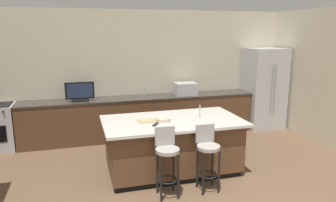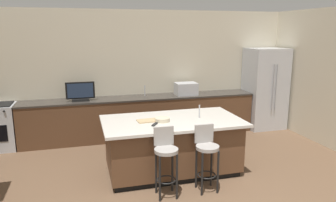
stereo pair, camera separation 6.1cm
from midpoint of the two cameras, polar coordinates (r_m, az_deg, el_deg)
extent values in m
cube|color=beige|center=(7.32, -4.68, 5.07)|extent=(7.43, 0.12, 2.79)
cube|color=brown|center=(7.13, -4.44, -3.01)|extent=(5.11, 0.60, 0.87)
cube|color=#332D28|center=(7.02, -4.50, 0.57)|extent=(5.14, 0.62, 0.04)
cube|color=black|center=(5.53, 1.04, -11.96)|extent=(2.04, 1.01, 0.09)
cube|color=brown|center=(5.37, 1.06, -7.79)|extent=(2.12, 1.09, 0.77)
cube|color=beige|center=(5.24, 1.08, -3.62)|extent=(2.28, 1.25, 0.04)
cube|color=#B7BABF|center=(8.07, 17.15, 2.16)|extent=(0.89, 0.74, 1.93)
cylinder|color=gray|center=(7.71, 18.53, 2.33)|extent=(0.02, 0.02, 1.06)
cylinder|color=gray|center=(7.75, 19.02, 2.35)|extent=(0.02, 0.02, 1.06)
cylinder|color=black|center=(6.75, -27.12, -1.64)|extent=(0.04, 0.03, 0.04)
cube|color=#B7BABF|center=(7.25, 3.48, 2.21)|extent=(0.48, 0.36, 0.27)
cube|color=black|center=(6.84, -15.12, 0.22)|extent=(0.35, 0.16, 0.05)
cube|color=black|center=(6.80, -15.21, 1.86)|extent=(0.58, 0.05, 0.35)
cube|color=#1E2D47|center=(6.78, -15.21, 1.82)|extent=(0.51, 0.01, 0.30)
cylinder|color=#B2B2B7|center=(7.11, -3.93, 1.86)|extent=(0.02, 0.02, 0.24)
cylinder|color=#B2B2B7|center=(5.36, 5.97, -1.86)|extent=(0.02, 0.02, 0.22)
cylinder|color=gray|center=(4.50, 0.08, -8.87)|extent=(0.34, 0.34, 0.05)
cube|color=gray|center=(4.58, -0.40, -6.28)|extent=(0.29, 0.04, 0.28)
cylinder|color=black|center=(4.51, -1.07, -13.83)|extent=(0.03, 0.03, 0.67)
cylinder|color=black|center=(4.57, 2.00, -13.48)|extent=(0.03, 0.03, 0.67)
cylinder|color=black|center=(4.73, -1.78, -12.55)|extent=(0.03, 0.03, 0.67)
cylinder|color=black|center=(4.78, 1.15, -12.24)|extent=(0.03, 0.03, 0.67)
torus|color=black|center=(4.68, 0.08, -13.93)|extent=(0.28, 0.28, 0.02)
cylinder|color=gray|center=(4.70, 7.47, -8.25)|extent=(0.34, 0.34, 0.05)
cube|color=gray|center=(4.78, 6.83, -5.79)|extent=(0.29, 0.04, 0.28)
cylinder|color=black|center=(4.69, 6.52, -12.93)|extent=(0.03, 0.03, 0.65)
cylinder|color=black|center=(4.78, 9.31, -12.52)|extent=(0.03, 0.03, 0.65)
cylinder|color=black|center=(4.90, 5.44, -11.77)|extent=(0.03, 0.03, 0.65)
cylinder|color=black|center=(4.99, 8.13, -11.40)|extent=(0.03, 0.03, 0.65)
torus|color=black|center=(4.87, 7.32, -13.01)|extent=(0.28, 0.28, 0.02)
cylinder|color=beige|center=(5.13, -0.70, -3.36)|extent=(0.24, 0.24, 0.06)
cube|color=black|center=(4.95, -2.05, -4.21)|extent=(0.13, 0.17, 0.02)
cube|color=tan|center=(5.17, -3.19, -3.53)|extent=(0.37, 0.24, 0.02)
camera|label=1|loc=(0.03, -89.71, 0.06)|focal=33.99mm
camera|label=2|loc=(0.03, 90.29, -0.06)|focal=33.99mm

